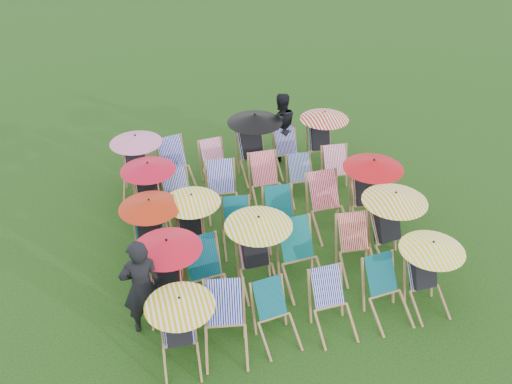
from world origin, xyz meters
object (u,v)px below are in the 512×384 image
object	(u,v)px
deckchair_5	(428,274)
deckchair_0	(180,331)
person_left	(141,287)
deckchair_29	(322,139)
person_rear	(280,127)

from	to	relation	value
deckchair_5	deckchair_0	bearing A→B (deg)	179.24
deckchair_0	deckchair_5	world-z (taller)	deckchair_5
deckchair_5	person_left	xyz separation A→B (m)	(-4.30, 0.73, 0.20)
deckchair_0	deckchair_29	bearing A→B (deg)	54.29
deckchair_0	deckchair_29	size ratio (longest dim) A/B	0.92
deckchair_0	person_rear	distance (m)	6.00
person_left	deckchair_29	bearing A→B (deg)	-141.43
deckchair_5	deckchair_29	distance (m)	4.51
deckchair_5	person_rear	size ratio (longest dim) A/B	0.75
deckchair_5	deckchair_29	bearing A→B (deg)	87.87
deckchair_29	person_rear	distance (m)	0.96
deckchair_0	deckchair_29	distance (m)	6.02
deckchair_0	deckchair_29	xyz separation A→B (m)	(3.92, 4.58, 0.05)
deckchair_5	person_left	bearing A→B (deg)	168.59
deckchair_0	person_rear	size ratio (longest dim) A/B	0.73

